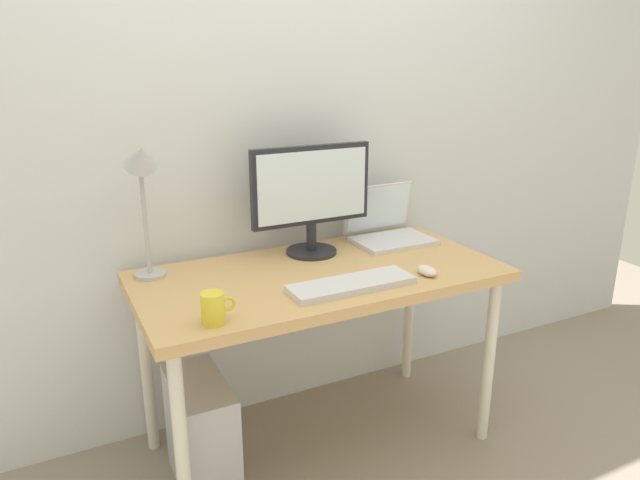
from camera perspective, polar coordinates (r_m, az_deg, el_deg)
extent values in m
plane|color=gray|center=(2.49, 0.00, -19.01)|extent=(6.00, 6.00, 0.00)
cube|color=silver|center=(2.36, -4.35, 13.03)|extent=(4.40, 0.04, 2.60)
cube|color=tan|center=(2.14, 0.00, -3.56)|extent=(1.33, 0.66, 0.04)
cylinder|color=silver|center=(1.92, -13.32, -19.37)|extent=(0.04, 0.04, 0.69)
cylinder|color=silver|center=(2.42, 16.11, -11.25)|extent=(0.04, 0.04, 0.69)
cylinder|color=silver|center=(2.37, -16.52, -11.98)|extent=(0.04, 0.04, 0.69)
cylinder|color=silver|center=(2.79, 8.68, -6.73)|extent=(0.04, 0.04, 0.69)
cylinder|color=#232328|center=(2.33, -0.83, -1.11)|extent=(0.20, 0.20, 0.01)
cylinder|color=#232328|center=(2.31, -0.84, 0.34)|extent=(0.04, 0.04, 0.11)
cube|color=#232328|center=(2.26, -0.87, 5.37)|extent=(0.49, 0.03, 0.30)
cube|color=white|center=(2.24, -0.67, 5.29)|extent=(0.45, 0.01, 0.27)
cube|color=silver|center=(2.47, 7.15, -0.09)|extent=(0.32, 0.22, 0.02)
cube|color=silver|center=(2.54, 5.66, 3.14)|extent=(0.32, 0.05, 0.21)
cube|color=white|center=(2.53, 5.76, 3.13)|extent=(0.30, 0.03, 0.18)
cylinder|color=#B2B2B7|center=(2.17, -16.19, -3.23)|extent=(0.11, 0.11, 0.01)
cylinder|color=#B2B2B7|center=(2.11, -16.66, 1.91)|extent=(0.02, 0.02, 0.39)
cone|color=#B2B2B7|center=(2.03, -17.00, 7.79)|extent=(0.11, 0.14, 0.13)
cube|color=silver|center=(1.99, 3.08, -4.34)|extent=(0.44, 0.14, 0.02)
ellipsoid|color=silver|center=(2.13, 10.37, -2.96)|extent=(0.06, 0.09, 0.03)
cylinder|color=yellow|center=(1.75, -10.40, -6.54)|extent=(0.07, 0.07, 0.10)
torus|color=yellow|center=(1.76, -8.92, -6.14)|extent=(0.05, 0.01, 0.05)
cube|color=#B2B2B7|center=(2.21, -11.44, -18.11)|extent=(0.18, 0.36, 0.42)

